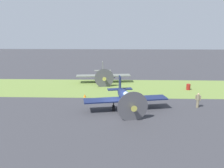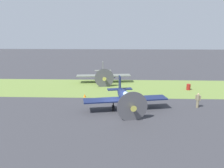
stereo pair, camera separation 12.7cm
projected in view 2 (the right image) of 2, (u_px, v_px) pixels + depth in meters
name	position (u px, v px, depth m)	size (l,w,h in m)	color
ground_plane	(114.00, 110.00, 25.09)	(160.00, 160.00, 0.00)	#38383D
grass_verge	(115.00, 88.00, 34.72)	(120.00, 11.00, 0.01)	olive
airplane_lead	(125.00, 97.00, 24.99)	(9.63, 7.68, 3.41)	#141E47
airplane_wingman	(104.00, 74.00, 37.95)	(9.38, 7.44, 3.32)	slate
ground_crew_chief	(198.00, 100.00, 25.64)	(0.55, 0.39, 1.73)	#847A5B
fuel_drum	(188.00, 87.00, 33.32)	(0.60, 0.60, 0.90)	maroon
runway_marker_cone	(85.00, 96.00, 29.76)	(0.36, 0.36, 0.44)	orange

